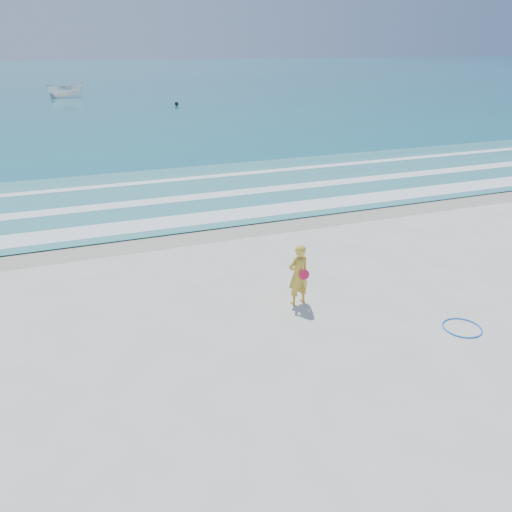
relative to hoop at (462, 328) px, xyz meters
name	(u,v)px	position (x,y,z in m)	size (l,w,h in m)	color
ground	(331,367)	(-3.73, -0.25, -0.02)	(400.00, 400.00, 0.00)	silver
wet_sand	(212,230)	(-3.73, 8.75, -0.01)	(400.00, 2.40, 0.00)	#B2A893
ocean	(79,76)	(-3.73, 104.75, 0.00)	(400.00, 190.00, 0.04)	#19727F
shallow	(181,193)	(-3.73, 13.75, 0.03)	(400.00, 10.00, 0.01)	#59B7AD
foam_near	(203,218)	(-3.73, 10.05, 0.04)	(400.00, 1.40, 0.01)	white
foam_mid	(185,198)	(-3.73, 12.95, 0.04)	(400.00, 0.90, 0.01)	white
foam_far	(170,180)	(-3.73, 16.25, 0.04)	(400.00, 0.60, 0.01)	white
hoop	(462,328)	(0.00, 0.00, 0.00)	(0.92, 0.92, 0.03)	#0E6BFF
boat	(66,89)	(-7.24, 61.02, 0.94)	(1.78, 4.74, 1.83)	white
buoy	(177,104)	(3.54, 47.31, 0.23)	(0.42, 0.42, 0.42)	black
woman	(298,275)	(-3.18, 2.57, 0.81)	(0.67, 0.50, 1.66)	gold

